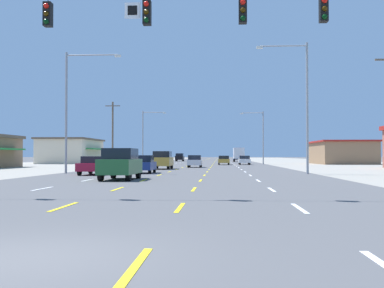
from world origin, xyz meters
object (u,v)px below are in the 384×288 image
object	(u,v)px
sedan_inner_right_farthest	(224,160)
box_truck_far_right_distant_b	(239,154)
sedan_far_left_near	(95,165)
suv_inner_left_nearest	(121,163)
sedan_far_left_farther	(158,160)
suv_far_left_distant_c	(180,157)
sedan_far_right_distant_a	(244,160)
streetlight_right_row_1	(261,133)
suv_inner_left_midfar	(162,160)
streetlight_left_row_0	(72,103)
hatchback_center_turn_far	(195,161)
streetlight_right_row_0	(302,98)
streetlight_left_row_1	(145,133)
hatchback_inner_left_mid	(144,164)

from	to	relation	value
sedan_inner_right_farthest	box_truck_far_right_distant_b	bearing A→B (deg)	83.88
sedan_far_left_near	suv_inner_left_nearest	bearing A→B (deg)	-63.99
sedan_far_left_farther	suv_far_left_distant_c	size ratio (longest dim) A/B	0.92
sedan_far_left_near	sedan_far_right_distant_a	bearing A→B (deg)	71.04
suv_far_left_distant_c	streetlight_right_row_1	xyz separation A→B (m)	(16.88, -38.80, 4.15)
sedan_far_left_near	sedan_far_right_distant_a	xyz separation A→B (m)	(13.86, 40.35, 0.00)
box_truck_far_right_distant_b	streetlight_right_row_1	world-z (taller)	streetlight_right_row_1
suv_inner_left_midfar	sedan_inner_right_farthest	size ratio (longest dim) A/B	1.09
sedan_far_left_near	streetlight_left_row_0	xyz separation A→B (m)	(-2.66, 2.54, 5.27)
hatchback_center_turn_far	sedan_far_left_farther	world-z (taller)	hatchback_center_turn_far
streetlight_right_row_0	streetlight_right_row_1	distance (m)	40.34
sedan_far_right_distant_a	streetlight_right_row_1	world-z (taller)	streetlight_right_row_1
streetlight_left_row_1	hatchback_inner_left_mid	bearing A→B (deg)	-81.23
sedan_inner_right_farthest	streetlight_left_row_1	world-z (taller)	streetlight_left_row_1
sedan_inner_right_farthest	sedan_far_right_distant_a	bearing A→B (deg)	20.68
suv_inner_left_midfar	streetlight_right_row_1	world-z (taller)	streetlight_right_row_1
sedan_inner_right_farthest	streetlight_right_row_0	distance (m)	37.48
streetlight_left_row_1	sedan_far_left_farther	bearing A→B (deg)	-63.51
suv_inner_left_nearest	streetlight_left_row_1	world-z (taller)	streetlight_left_row_1
hatchback_center_turn_far	streetlight_left_row_1	size ratio (longest dim) A/B	0.43
suv_inner_left_nearest	sedan_inner_right_farthest	bearing A→B (deg)	81.60
streetlight_right_row_1	sedan_far_right_distant_a	bearing A→B (deg)	-138.74
box_truck_far_right_distant_b	hatchback_center_turn_far	bearing A→B (deg)	-98.37
hatchback_center_turn_far	sedan_inner_right_farthest	world-z (taller)	hatchback_center_turn_far
suv_inner_left_nearest	suv_far_left_distant_c	bearing A→B (deg)	92.45
sedan_inner_right_farthest	suv_far_left_distant_c	bearing A→B (deg)	104.09
hatchback_inner_left_mid	suv_far_left_distant_c	size ratio (longest dim) A/B	0.80
box_truck_far_right_distant_b	sedan_far_left_farther	bearing A→B (deg)	-111.04
sedan_far_left_farther	sedan_far_left_near	bearing A→B (deg)	-90.22
suv_inner_left_midfar	box_truck_far_right_distant_b	bearing A→B (deg)	79.63
streetlight_left_row_0	sedan_far_left_farther	bearing A→B (deg)	85.36
suv_inner_left_midfar	streetlight_left_row_0	xyz separation A→B (m)	(-6.21, -12.77, 5.00)
hatchback_inner_left_mid	sedan_far_left_near	bearing A→B (deg)	-136.12
sedan_far_left_near	sedan_far_left_farther	world-z (taller)	same
box_truck_far_right_distant_b	streetlight_right_row_1	distance (m)	31.14
suv_inner_left_nearest	hatchback_inner_left_mid	size ratio (longest dim) A/B	1.26
sedan_far_left_farther	sedan_inner_right_farthest	world-z (taller)	same
box_truck_far_right_distant_b	streetlight_right_row_0	world-z (taller)	streetlight_right_row_0
hatchback_center_turn_far	sedan_far_left_farther	bearing A→B (deg)	114.80
streetlight_right_row_0	streetlight_right_row_1	bearing A→B (deg)	90.02
sedan_far_left_near	suv_far_left_distant_c	world-z (taller)	suv_far_left_distant_c
suv_inner_left_nearest	sedan_far_left_farther	distance (m)	44.71
sedan_far_right_distant_a	box_truck_far_right_distant_b	xyz separation A→B (m)	(0.37, 33.38, 1.08)
streetlight_left_row_1	streetlight_right_row_1	xyz separation A→B (m)	(19.46, -0.00, -0.10)
hatchback_center_turn_far	streetlight_right_row_1	xyz separation A→B (m)	(9.98, 20.07, 4.39)
sedan_far_left_near	streetlight_left_row_0	bearing A→B (deg)	136.38
hatchback_center_turn_far	sedan_far_right_distant_a	world-z (taller)	hatchback_center_turn_far
sedan_far_left_farther	box_truck_far_right_distant_b	bearing A→B (deg)	68.96
hatchback_inner_left_mid	suv_inner_left_midfar	size ratio (longest dim) A/B	0.80
sedan_far_left_farther	suv_far_left_distant_c	world-z (taller)	suv_far_left_distant_c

